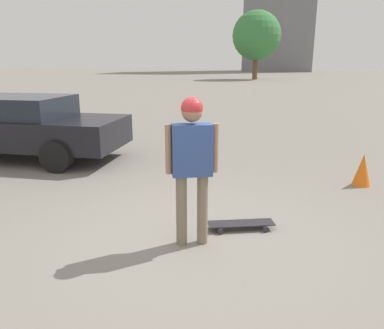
{
  "coord_description": "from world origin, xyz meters",
  "views": [
    {
      "loc": [
        -3.87,
        -0.85,
        2.06
      ],
      "look_at": [
        0.0,
        0.0,
        0.95
      ],
      "focal_mm": 35.0,
      "sensor_mm": 36.0,
      "label": 1
    }
  ],
  "objects_px": {
    "person": "(192,156)",
    "car_parked_near": "(14,126)",
    "traffic_cone": "(362,170)",
    "skateboard": "(241,224)"
  },
  "relations": [
    {
      "from": "person",
      "to": "car_parked_near",
      "type": "bearing_deg",
      "value": 126.35
    },
    {
      "from": "traffic_cone",
      "to": "person",
      "type": "bearing_deg",
      "value": 138.45
    },
    {
      "from": "person",
      "to": "traffic_cone",
      "type": "xyz_separation_m",
      "value": [
        2.67,
        -2.37,
        -0.78
      ]
    },
    {
      "from": "car_parked_near",
      "to": "skateboard",
      "type": "bearing_deg",
      "value": 151.86
    },
    {
      "from": "car_parked_near",
      "to": "traffic_cone",
      "type": "relative_size",
      "value": 8.82
    },
    {
      "from": "person",
      "to": "car_parked_near",
      "type": "xyz_separation_m",
      "value": [
        3.09,
        4.61,
        -0.35
      ]
    },
    {
      "from": "skateboard",
      "to": "traffic_cone",
      "type": "xyz_separation_m",
      "value": [
        2.17,
        -1.85,
        0.21
      ]
    },
    {
      "from": "skateboard",
      "to": "car_parked_near",
      "type": "distance_m",
      "value": 5.78
    },
    {
      "from": "person",
      "to": "skateboard",
      "type": "height_order",
      "value": "person"
    },
    {
      "from": "skateboard",
      "to": "traffic_cone",
      "type": "bearing_deg",
      "value": -148.65
    }
  ]
}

